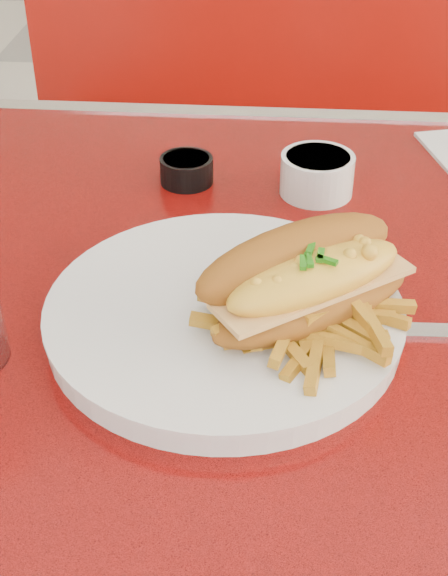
# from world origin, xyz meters

# --- Properties ---
(diner_table) EXTENTS (1.23, 0.83, 0.77)m
(diner_table) POSITION_xyz_m (0.00, 0.00, 0.61)
(diner_table) COLOR red
(diner_table) RESTS_ON ground
(booth_bench_far) EXTENTS (1.20, 0.51, 0.90)m
(booth_bench_far) POSITION_xyz_m (0.00, 0.81, 0.29)
(booth_bench_far) COLOR maroon
(booth_bench_far) RESTS_ON ground
(dinner_plate) EXTENTS (0.39, 0.39, 0.02)m
(dinner_plate) POSITION_xyz_m (-0.13, -0.05, 0.78)
(dinner_plate) COLOR silver
(dinner_plate) RESTS_ON diner_table
(mac_hoagie) EXTENTS (0.20, 0.18, 0.08)m
(mac_hoagie) POSITION_xyz_m (-0.07, -0.06, 0.83)
(mac_hoagie) COLOR #905317
(mac_hoagie) RESTS_ON dinner_plate
(fries_pile) EXTENTS (0.16, 0.15, 0.04)m
(fries_pile) POSITION_xyz_m (-0.06, -0.08, 0.81)
(fries_pile) COLOR gold
(fries_pile) RESTS_ON dinner_plate
(fork) EXTENTS (0.04, 0.14, 0.00)m
(fork) POSITION_xyz_m (-0.06, -0.05, 0.79)
(fork) COLOR silver
(fork) RESTS_ON dinner_plate
(gravy_ramekin) EXTENTS (0.10, 0.10, 0.04)m
(gravy_ramekin) POSITION_xyz_m (-0.05, 0.19, 0.79)
(gravy_ramekin) COLOR silver
(gravy_ramekin) RESTS_ON diner_table
(sauce_cup_left) EXTENTS (0.06, 0.06, 0.03)m
(sauce_cup_left) POSITION_xyz_m (-0.20, 0.20, 0.79)
(sauce_cup_left) COLOR black
(sauce_cup_left) RESTS_ON diner_table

